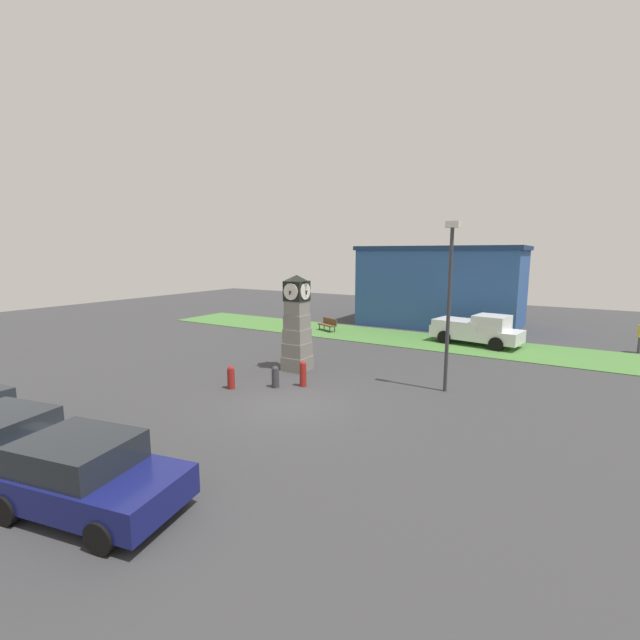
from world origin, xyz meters
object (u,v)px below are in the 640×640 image
pickup_truck (476,329)px  bench (328,324)px  clock_tower (297,327)px  bollard_mid_row (275,376)px  bollard_near_tower (303,373)px  car_near_tower (8,443)px  car_by_building (87,475)px  street_lamp_near_road (449,296)px  bollard_far_row (231,377)px

pickup_truck → bench: (-9.72, -0.76, -0.40)m
clock_tower → bench: bearing=112.2°
bollard_mid_row → bollard_near_tower: bearing=38.8°
bollard_mid_row → car_near_tower: car_near_tower is taller
bollard_near_tower → bench: bearing=115.7°
car_by_building → pickup_truck: bearing=80.7°
bench → bollard_mid_row: bearing=-69.3°
clock_tower → street_lamp_near_road: (6.72, 0.51, 1.73)m
bench → pickup_truck: bearing=4.5°
bollard_far_row → street_lamp_near_road: bearing=29.3°
bollard_far_row → street_lamp_near_road: street_lamp_near_road is taller
bollard_near_tower → bollard_far_row: bearing=-142.5°
bollard_far_row → street_lamp_near_road: 9.15m
bollard_far_row → bollard_near_tower: bearing=37.5°
car_by_building → street_lamp_near_road: size_ratio=0.66×
street_lamp_near_road → bollard_far_row: bearing=-150.7°
bollard_near_tower → car_by_building: size_ratio=0.25×
bollard_mid_row → bench: bearing=110.7°
pickup_truck → bollard_mid_row: bearing=-112.4°
car_near_tower → bench: size_ratio=2.47×
car_by_building → bollard_near_tower: bearing=95.1°
clock_tower → bollard_mid_row: (0.71, -2.61, -1.61)m
pickup_truck → bench: 9.76m
bollard_mid_row → bollard_far_row: (-1.42, -1.06, 0.02)m
bench → street_lamp_near_road: street_lamp_near_road is taller
car_near_tower → bollard_near_tower: bearing=76.3°
car_by_building → pickup_truck: 21.68m
clock_tower → street_lamp_near_road: size_ratio=0.67×
bollard_mid_row → pickup_truck: bearing=67.6°
car_near_tower → pickup_truck: size_ratio=0.78×
bollard_near_tower → bollard_mid_row: 1.13m
car_by_building → pickup_truck: (3.51, 21.39, 0.13)m
clock_tower → bollard_mid_row: clock_tower is taller
bench → clock_tower: bearing=-67.8°
car_by_building → bench: car_by_building is taller
pickup_truck → street_lamp_near_road: size_ratio=0.80×
car_by_building → street_lamp_near_road: street_lamp_near_road is taller
bollard_near_tower → pickup_truck: bearing=70.0°
bollard_near_tower → bench: (-5.37, 11.17, -0.01)m
bollard_far_row → bench: 13.30m
bollard_far_row → bench: (-3.08, 12.94, 0.05)m
bollard_mid_row → car_by_building: (1.71, -8.75, 0.34)m
car_by_building → bench: 21.55m
bollard_mid_row → pickup_truck: size_ratio=0.17×
bollard_near_tower → bench: 12.40m
bollard_near_tower → bollard_far_row: size_ratio=1.13×
bollard_far_row → car_by_building: car_by_building is taller
bollard_near_tower → car_by_building: (0.84, -9.46, 0.26)m
clock_tower → car_near_tower: size_ratio=1.07×
street_lamp_near_road → bench: bearing=140.2°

